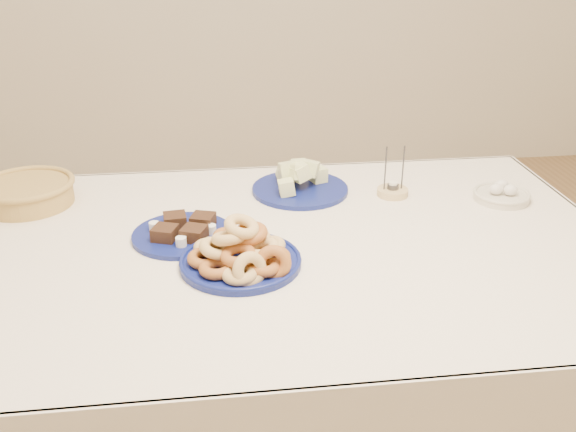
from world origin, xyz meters
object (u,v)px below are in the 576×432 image
Objects in this scene: dining_table at (286,280)px; donut_platter at (242,254)px; melon_plate at (299,182)px; candle_holder at (393,191)px; egg_bowl at (502,194)px; wicker_basket at (27,192)px; brownie_plate at (183,232)px.

donut_platter reaches higher than dining_table.
candle_holder reaches higher than melon_plate.
candle_holder is at bearing 38.34° from donut_platter.
candle_holder reaches higher than egg_bowl.
melon_plate is 1.06× the size of wicker_basket.
donut_platter reaches higher than brownie_plate.
melon_plate is 0.43m from brownie_plate.
wicker_basket is 2.18× the size of candle_holder.
candle_holder is at bearing -3.63° from wicker_basket.
melon_plate is 2.31× the size of candle_holder.
brownie_plate is at bearing 165.04° from dining_table.
candle_holder reaches higher than wicker_basket.
egg_bowl reaches higher than brownie_plate.
candle_holder is 0.31m from egg_bowl.
wicker_basket is 1.89× the size of egg_bowl.
donut_platter is 0.22m from brownie_plate.
brownie_plate is 0.64m from candle_holder.
egg_bowl is at bearing -5.84° from wicker_basket.
melon_plate is (0.08, 0.33, 0.13)m from dining_table.
melon_plate reaches higher than wicker_basket.
candle_holder is (0.61, 0.20, 0.00)m from brownie_plate.
donut_platter is at bearing -138.91° from dining_table.
wicker_basket is at bearing 149.08° from brownie_plate.
egg_bowl is (0.77, 0.30, -0.01)m from donut_platter.
melon_plate is at bearing -0.02° from wicker_basket.
melon_plate is 0.78m from wicker_basket.
donut_platter is at bearing -141.66° from candle_holder.
candle_holder is (0.27, -0.07, -0.01)m from melon_plate.
melon_plate is at bearing 166.15° from candle_holder.
melon_plate is 1.33× the size of brownie_plate.
egg_bowl is (1.36, -0.14, -0.02)m from wicker_basket.
egg_bowl is at bearing 7.98° from brownie_plate.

